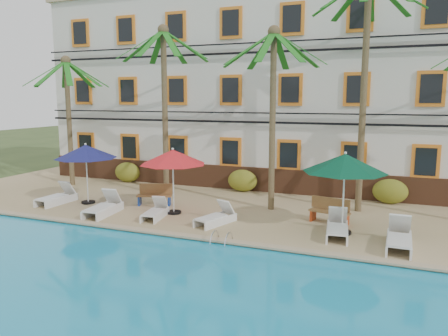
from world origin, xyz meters
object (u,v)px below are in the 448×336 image
at_px(palm_d, 365,64).
at_px(lounger_c, 155,211).
at_px(palm_c, 273,93).
at_px(bench_right, 330,210).
at_px(lounger_a, 57,197).
at_px(bench_left, 155,194).
at_px(lounger_b, 104,207).
at_px(palm_a, 68,102).
at_px(lounger_f, 399,238).
at_px(pool_ladder, 222,242).
at_px(umbrella_blue, 86,152).
at_px(lounger_d, 216,217).
at_px(palm_b, 164,88).
at_px(umbrella_red, 173,157).
at_px(lounger_e, 337,228).
at_px(umbrella_green, 345,164).

height_order(palm_d, lounger_c, palm_d).
height_order(palm_c, bench_right, palm_c).
height_order(lounger_a, bench_left, bench_left).
height_order(lounger_b, lounger_c, lounger_b).
distance_m(palm_a, palm_d, 14.83).
distance_m(palm_a, lounger_b, 8.04).
bearing_deg(bench_right, lounger_f, -40.73).
distance_m(lounger_b, pool_ladder, 5.85).
xyz_separation_m(umbrella_blue, lounger_f, (12.82, -1.23, -1.97)).
bearing_deg(lounger_d, palm_b, 139.49).
bearing_deg(palm_d, lounger_a, -164.11).
bearing_deg(umbrella_red, lounger_c, -110.99).
xyz_separation_m(lounger_b, lounger_f, (10.99, 0.11, 0.00)).
height_order(palm_d, bench_right, palm_d).
relative_size(lounger_a, lounger_e, 0.99).
bearing_deg(palm_c, lounger_b, -150.94).
bearing_deg(lounger_b, lounger_c, 8.59).
xyz_separation_m(umbrella_blue, umbrella_red, (4.35, -0.13, -0.01)).
relative_size(palm_b, umbrella_blue, 2.94).
distance_m(palm_a, lounger_c, 9.50).
bearing_deg(palm_a, palm_d, -0.26).
xyz_separation_m(palm_b, lounger_b, (-0.74, -3.82, -4.74)).
distance_m(palm_a, lounger_e, 15.43).
height_order(lounger_d, lounger_e, lounger_e).
bearing_deg(lounger_b, bench_right, 14.19).
xyz_separation_m(palm_b, palm_d, (8.68, 0.52, 0.89)).
xyz_separation_m(lounger_f, pool_ladder, (-5.33, -1.53, -0.31)).
bearing_deg(palm_b, umbrella_green, -18.60).
xyz_separation_m(lounger_a, lounger_f, (14.05, -0.68, 0.01)).
xyz_separation_m(palm_b, lounger_a, (-3.80, -3.03, -4.76)).
xyz_separation_m(palm_b, palm_c, (5.25, -0.49, -0.25)).
relative_size(palm_b, lounger_f, 3.84).
xyz_separation_m(umbrella_red, lounger_e, (6.53, -0.59, -1.99)).
xyz_separation_m(lounger_e, lounger_f, (1.94, -0.51, 0.02)).
distance_m(bench_left, bench_right, 7.52).
bearing_deg(palm_d, lounger_f, -69.58).
distance_m(lounger_f, pool_ladder, 5.55).
distance_m(umbrella_green, lounger_a, 12.42).
relative_size(lounger_f, bench_right, 1.30).
height_order(lounger_d, bench_right, bench_right).
bearing_deg(palm_d, bench_left, -165.36).
height_order(umbrella_red, lounger_f, umbrella_red).
height_order(palm_b, palm_c, palm_b).
bearing_deg(lounger_d, lounger_b, -174.65).
relative_size(palm_b, lounger_d, 4.20).
bearing_deg(lounger_b, lounger_f, 0.56).
height_order(palm_d, pool_ladder, palm_d).
distance_m(palm_c, bench_left, 6.66).
bearing_deg(bench_left, lounger_b, -116.45).
relative_size(lounger_c, lounger_e, 0.87).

